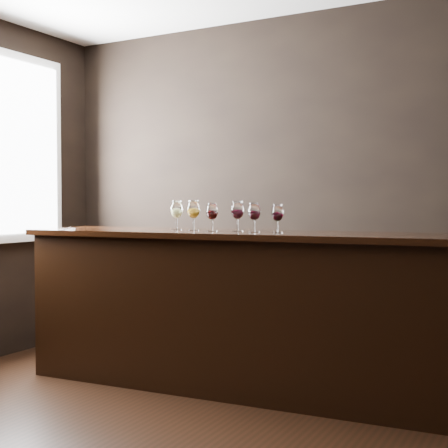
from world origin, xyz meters
The scene contains 10 objects.
room_shell centered at (-0.23, 0.11, 1.81)m, with size 5.02×4.52×2.81m.
bar_counter centered at (-0.36, 1.34, 0.52)m, with size 2.99×0.65×1.05m, color black.
bar_top centered at (-0.36, 1.34, 1.07)m, with size 3.09×0.72×0.04m, color black.
back_bar_shelf centered at (-0.38, 2.03, 0.51)m, with size 2.82×0.40×1.02m, color black.
glass_white centered at (-0.87, 1.36, 1.23)m, with size 0.09×0.09×0.21m.
glass_amber centered at (-0.71, 1.34, 1.23)m, with size 0.09×0.09×0.22m.
glass_red_a centered at (-0.54, 1.30, 1.22)m, with size 0.08×0.08×0.20m.
glass_red_b centered at (-0.37, 1.37, 1.23)m, with size 0.09×0.09×0.21m.
glass_red_c centered at (-0.21, 1.30, 1.22)m, with size 0.08×0.08×0.20m.
glass_red_d centered at (-0.05, 1.32, 1.21)m, with size 0.08×0.08×0.19m.
Camera 1 is at (1.60, -2.46, 1.29)m, focal length 50.00 mm.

